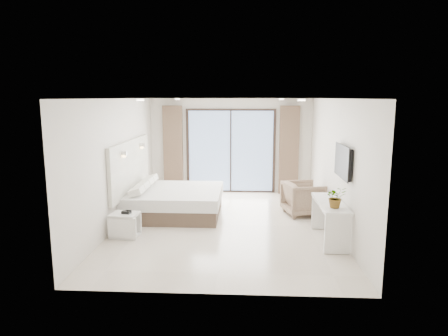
{
  "coord_description": "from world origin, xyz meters",
  "views": [
    {
      "loc": [
        0.41,
        -8.29,
        2.72
      ],
      "look_at": [
        -0.05,
        0.4,
        1.18
      ],
      "focal_mm": 32.0,
      "sensor_mm": 36.0,
      "label": 1
    }
  ],
  "objects_px": {
    "nightstand": "(125,225)",
    "armchair": "(303,197)",
    "console_desk": "(330,213)",
    "bed": "(175,201)"
  },
  "relations": [
    {
      "from": "bed",
      "to": "nightstand",
      "type": "bearing_deg",
      "value": -114.03
    },
    {
      "from": "nightstand",
      "to": "console_desk",
      "type": "relative_size",
      "value": 0.38
    },
    {
      "from": "bed",
      "to": "console_desk",
      "type": "relative_size",
      "value": 1.42
    },
    {
      "from": "console_desk",
      "to": "armchair",
      "type": "height_order",
      "value": "armchair"
    },
    {
      "from": "nightstand",
      "to": "bed",
      "type": "bearing_deg",
      "value": 73.42
    },
    {
      "from": "console_desk",
      "to": "armchair",
      "type": "relative_size",
      "value": 1.77
    },
    {
      "from": "bed",
      "to": "nightstand",
      "type": "relative_size",
      "value": 3.73
    },
    {
      "from": "nightstand",
      "to": "armchair",
      "type": "distance_m",
      "value": 4.12
    },
    {
      "from": "armchair",
      "to": "bed",
      "type": "bearing_deg",
      "value": 78.61
    },
    {
      "from": "bed",
      "to": "console_desk",
      "type": "bearing_deg",
      "value": -25.9
    }
  ]
}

